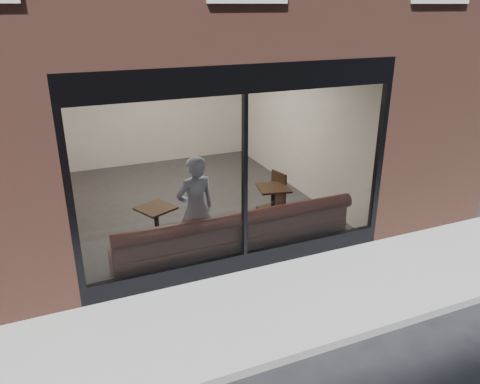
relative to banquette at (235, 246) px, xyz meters
name	(u,v)px	position (x,y,z in m)	size (l,w,h in m)	color
ground	(311,350)	(0.00, -2.45, -0.23)	(120.00, 120.00, 0.00)	black
sidewalk_near	(274,305)	(0.00, -1.45, -0.22)	(40.00, 2.00, 0.01)	gray
kerb_near	(314,349)	(0.00, -2.50, -0.17)	(40.00, 0.10, 0.12)	gray
host_building_pier_right	(281,93)	(3.75, 5.55, 1.38)	(2.50, 12.00, 3.20)	brown
host_building_backfill	(129,86)	(0.00, 8.55, 1.38)	(5.00, 6.00, 3.20)	brown
cafe_floor	(189,202)	(0.00, 2.55, -0.21)	(6.00, 6.00, 0.00)	#2D2D30
cafe_ceiling	(182,47)	(0.00, 2.55, 2.97)	(6.00, 6.00, 0.00)	white
cafe_wall_back	(152,103)	(0.00, 5.54, 1.37)	(5.00, 5.00, 0.00)	silver
cafe_wall_left	(54,143)	(-2.49, 2.55, 1.37)	(6.00, 6.00, 0.00)	silver
cafe_wall_right	(294,119)	(2.49, 2.55, 1.37)	(6.00, 6.00, 0.00)	silver
storefront_kick	(244,261)	(0.00, -0.40, -0.08)	(5.00, 0.10, 0.30)	black
storefront_header	(245,79)	(0.00, -0.40, 2.77)	(5.00, 0.10, 0.40)	black
storefront_mullion	(245,178)	(0.00, -0.40, 1.32)	(0.06, 0.10, 2.50)	black
storefront_glass	(245,179)	(0.00, -0.43, 1.33)	(4.80, 4.80, 0.00)	white
banquette	(235,246)	(0.00, 0.00, 0.00)	(4.00, 0.55, 0.45)	black
person	(196,209)	(-0.57, 0.25, 0.67)	(0.65, 0.43, 1.78)	#A4BBE0
cafe_table_left	(156,208)	(-1.08, 0.87, 0.52)	(0.55, 0.55, 0.04)	black
cafe_table_right	(274,188)	(1.18, 0.93, 0.52)	(0.57, 0.57, 0.04)	black
cafe_chair_right	(271,208)	(1.22, 1.11, 0.01)	(0.42, 0.42, 0.04)	black
wall_poster	(58,153)	(-2.45, 2.49, 1.20)	(0.02, 0.61, 0.81)	white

